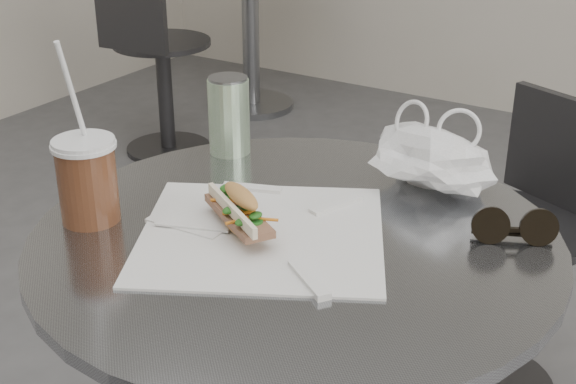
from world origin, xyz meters
The scene contains 10 objects.
bg_table centered at (-1.60, 2.40, 0.47)m, with size 0.70×0.70×0.74m.
chair_far centered at (0.11, 0.98, 0.32)m, with size 0.40×0.42×0.72m.
bg_chair centered at (-1.58, 1.71, 0.33)m, with size 0.39×0.41×0.74m.
sandwich_paper centered at (-0.04, 0.17, 0.74)m, with size 0.34×0.32×0.00m, color white.
banh_mi centered at (-0.07, 0.16, 0.77)m, with size 0.20×0.16×0.06m.
iced_coffee centered at (-0.28, 0.08, 0.81)m, with size 0.09×0.09×0.27m.
sunglasses centered at (0.27, 0.34, 0.76)m, with size 0.11×0.07×0.05m.
plastic_bag centered at (0.10, 0.44, 0.79)m, with size 0.19×0.15×0.10m, color white, non-canonical shape.
napkin_stack centered at (-0.15, 0.17, 0.74)m, with size 0.14×0.14×0.01m.
drink_can centered at (-0.26, 0.40, 0.81)m, with size 0.07×0.07×0.14m.
Camera 1 is at (0.53, -0.66, 1.28)m, focal length 50.00 mm.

